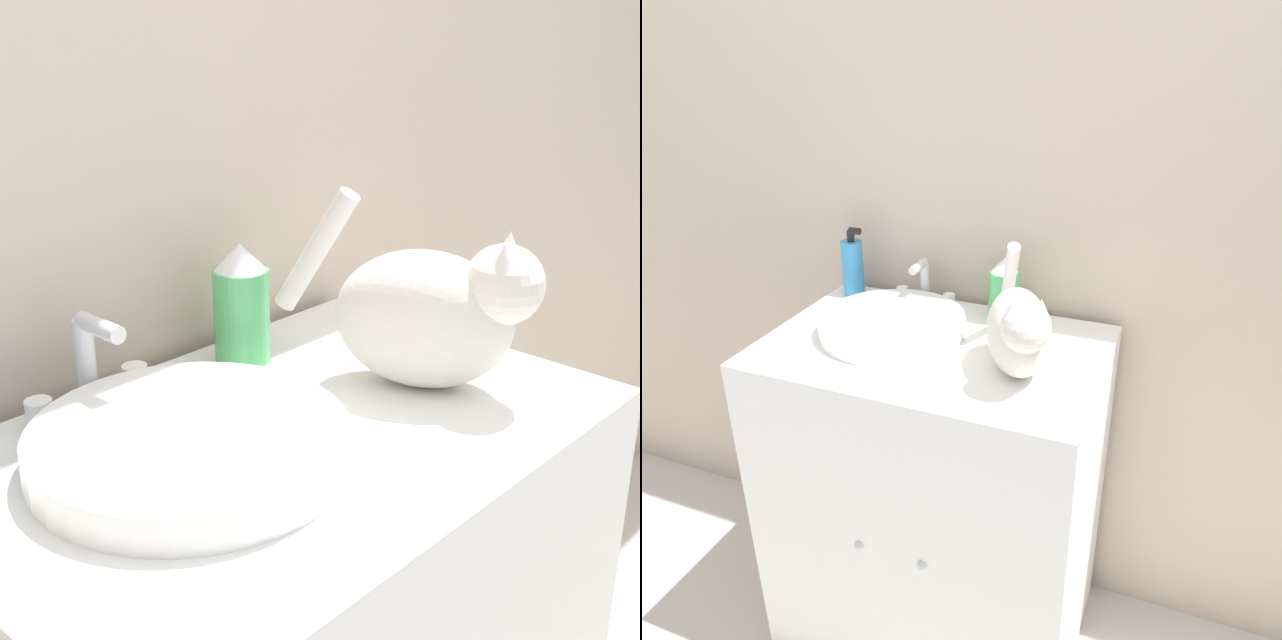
{
  "view_description": "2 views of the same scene",
  "coord_description": "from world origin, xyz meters",
  "views": [
    {
      "loc": [
        -0.64,
        -0.39,
        1.38
      ],
      "look_at": [
        0.05,
        0.25,
        1.02
      ],
      "focal_mm": 50.0,
      "sensor_mm": 36.0,
      "label": 1
    },
    {
      "loc": [
        0.53,
        -0.9,
        1.56
      ],
      "look_at": [
        0.07,
        0.26,
        0.97
      ],
      "focal_mm": 35.0,
      "sensor_mm": 36.0,
      "label": 2
    }
  ],
  "objects": [
    {
      "name": "wall_back",
      "position": [
        0.0,
        0.56,
        1.25
      ],
      "size": [
        6.0,
        0.05,
        2.5
      ],
      "color": "#C6B29E",
      "rests_on": "ground_plane"
    },
    {
      "name": "spray_bottle",
      "position": [
        0.11,
        0.44,
        0.98
      ],
      "size": [
        0.08,
        0.08,
        0.17
      ],
      "color": "#4CB266",
      "rests_on": "vanity_cabinet"
    },
    {
      "name": "faucet",
      "position": [
        -0.12,
        0.46,
        0.95
      ],
      "size": [
        0.17,
        0.09,
        0.13
      ],
      "color": "silver",
      "rests_on": "vanity_cabinet"
    },
    {
      "name": "cat",
      "position": [
        0.22,
        0.21,
        1.0
      ],
      "size": [
        0.21,
        0.34,
        0.25
      ],
      "rotation": [
        0.0,
        0.0,
        -1.14
      ],
      "color": "silver",
      "rests_on": "vanity_cabinet"
    },
    {
      "name": "sink_basin",
      "position": [
        -0.12,
        0.28,
        0.92
      ],
      "size": [
        0.35,
        0.35,
        0.04
      ],
      "color": "white",
      "rests_on": "vanity_cabinet"
    }
  ]
}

